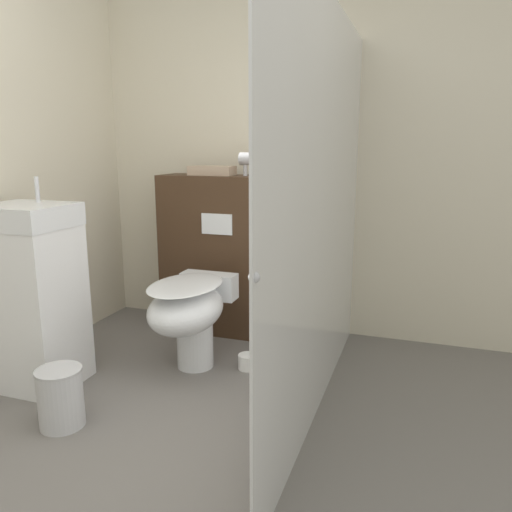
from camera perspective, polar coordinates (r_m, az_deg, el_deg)
wall_back at (r=3.59m, az=3.10°, el=11.30°), size 8.00×0.06×2.50m
partition_panel at (r=3.55m, az=-3.41°, el=0.10°), size 0.92×0.33×1.12m
shower_glass at (r=2.42m, az=7.80°, el=4.48°), size 0.04×2.13×1.98m
toilet at (r=2.98m, az=-7.57°, el=-6.29°), size 0.40×0.68×0.56m
sink_vanity at (r=3.02m, az=-24.17°, el=-4.22°), size 0.46×0.41×1.16m
hair_drier at (r=3.39m, az=-0.71°, el=10.97°), size 0.15×0.08×0.16m
folded_towel at (r=3.49m, az=-5.05°, el=9.70°), size 0.31×0.15×0.06m
spare_toilet_roll at (r=3.09m, az=-0.99°, el=-11.98°), size 0.11×0.11×0.09m
waste_bin at (r=2.65m, az=-21.42°, el=-14.83°), size 0.22×0.22×0.29m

